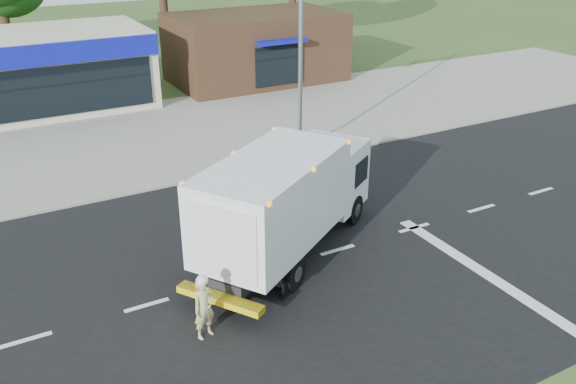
# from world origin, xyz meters

# --- Properties ---
(ground) EXTENTS (120.00, 120.00, 0.00)m
(ground) POSITION_xyz_m (0.00, 0.00, 0.00)
(ground) COLOR #385123
(ground) RESTS_ON ground
(road_asphalt) EXTENTS (60.00, 14.00, 0.02)m
(road_asphalt) POSITION_xyz_m (0.00, 0.00, 0.00)
(road_asphalt) COLOR black
(road_asphalt) RESTS_ON ground
(sidewalk) EXTENTS (60.00, 2.40, 0.12)m
(sidewalk) POSITION_xyz_m (0.00, 8.20, 0.06)
(sidewalk) COLOR gray
(sidewalk) RESTS_ON ground
(parking_apron) EXTENTS (60.00, 9.00, 0.02)m
(parking_apron) POSITION_xyz_m (0.00, 14.00, 0.01)
(parking_apron) COLOR gray
(parking_apron) RESTS_ON ground
(lane_markings) EXTENTS (55.20, 7.00, 0.01)m
(lane_markings) POSITION_xyz_m (1.35, -1.35, 0.02)
(lane_markings) COLOR silver
(lane_markings) RESTS_ON road_asphalt
(ems_box_truck) EXTENTS (7.65, 6.13, 3.37)m
(ems_box_truck) POSITION_xyz_m (-1.46, 0.57, 1.95)
(ems_box_truck) COLOR black
(ems_box_truck) RESTS_ON ground
(emergency_worker) EXTENTS (0.68, 0.55, 1.75)m
(emergency_worker) POSITION_xyz_m (-5.09, -1.93, 0.86)
(emergency_worker) COLOR tan
(emergency_worker) RESTS_ON ground
(brown_storefront) EXTENTS (10.00, 6.70, 4.00)m
(brown_storefront) POSITION_xyz_m (7.00, 19.98, 2.00)
(brown_storefront) COLOR #382316
(brown_storefront) RESTS_ON ground
(traffic_signal_pole) EXTENTS (3.51, 0.25, 8.00)m
(traffic_signal_pole) POSITION_xyz_m (2.35, 7.60, 4.92)
(traffic_signal_pole) COLOR gray
(traffic_signal_pole) RESTS_ON ground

